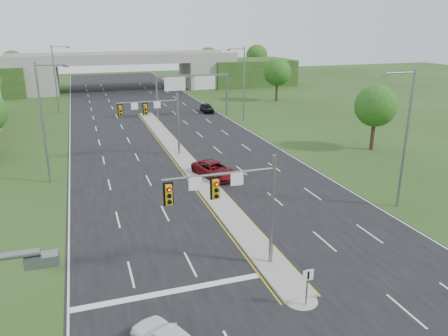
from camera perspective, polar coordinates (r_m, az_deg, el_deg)
name	(u,v)px	position (r m, az deg, el deg)	size (l,w,h in m)	color
ground	(270,264)	(27.68, 6.05, -12.34)	(240.00, 240.00, 0.00)	#274016
road	(163,135)	(59.17, -8.02, 4.34)	(24.00, 160.00, 0.02)	black
median	(183,159)	(47.80, -5.32, 1.20)	(2.00, 54.00, 0.16)	gray
median_nose	(301,299)	(24.63, 10.04, -16.52)	(2.00, 2.00, 0.16)	gray
lane_markings	(167,146)	(53.26, -7.42, 2.82)	(23.72, 160.00, 0.01)	gold
signal_mast_near	(237,198)	(24.73, 1.69, -3.87)	(6.62, 0.60, 7.00)	slate
signal_mast_far	(158,115)	(48.08, -8.66, 6.86)	(6.62, 0.60, 7.00)	slate
keep_right_sign	(308,281)	(23.48, 10.86, -14.34)	(0.60, 0.13, 2.20)	slate
sign_gantry	(192,84)	(69.17, -4.25, 10.87)	(11.58, 0.44, 6.67)	slate
overpass	(124,74)	(102.62, -12.94, 11.91)	(80.00, 14.00, 8.10)	gray
lightpole_l_mid	(44,118)	(42.43, -22.42, 6.08)	(2.85, 0.25, 11.00)	slate
lightpole_l_far	(56,76)	(77.04, -21.07, 11.13)	(2.85, 0.25, 11.00)	slate
lightpole_r_near	(405,133)	(36.35, 22.52, 4.23)	(2.85, 0.25, 11.00)	slate
lightpole_r_far	(243,81)	(66.38, 2.47, 11.35)	(2.85, 0.25, 11.00)	slate
tree_r_near	(376,106)	(53.33, 19.21, 7.66)	(4.80, 4.80, 7.60)	#382316
tree_r_mid	(277,72)	(85.13, 6.98, 12.34)	(5.20, 5.20, 8.12)	#382316
tree_back_b	(13,63)	(116.70, -25.82, 12.28)	(5.60, 5.60, 8.32)	#382316
tree_back_c	(209,58)	(120.83, -2.03, 14.16)	(5.60, 5.60, 8.32)	#382316
tree_back_d	(257,56)	(125.49, 4.31, 14.42)	(6.00, 6.00, 8.85)	#382316
car_far_a	(214,170)	(41.91, -1.26, -0.23)	(2.47, 5.35, 1.49)	#660A10
car_far_c	(207,108)	(73.94, -2.25, 7.85)	(1.70, 4.23, 1.44)	black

